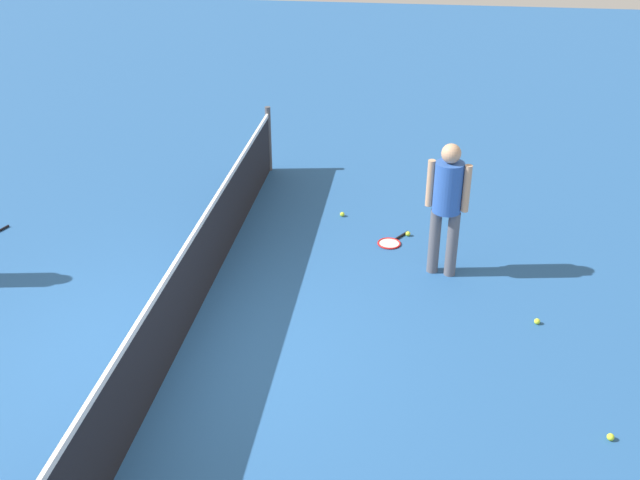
% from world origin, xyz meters
% --- Properties ---
extents(ground_plane, '(40.00, 40.00, 0.00)m').
position_xyz_m(ground_plane, '(0.00, 0.00, 0.00)').
color(ground_plane, '#265693').
extents(court_net, '(10.09, 0.09, 1.07)m').
position_xyz_m(court_net, '(0.00, 0.00, 0.50)').
color(court_net, '#4C4C51').
rests_on(court_net, ground_plane).
extents(player_near_side, '(0.41, 0.53, 1.70)m').
position_xyz_m(player_near_side, '(2.04, -2.76, 1.01)').
color(player_near_side, '#595960').
rests_on(player_near_side, ground_plane).
extents(tennis_racket_near_player, '(0.58, 0.46, 0.03)m').
position_xyz_m(tennis_racket_near_player, '(2.71, -2.10, 0.01)').
color(tennis_racket_near_player, red).
rests_on(tennis_racket_near_player, ground_plane).
extents(tennis_ball_near_player, '(0.07, 0.07, 0.07)m').
position_xyz_m(tennis_ball_near_player, '(2.96, -2.33, 0.03)').
color(tennis_ball_near_player, '#C6E033').
rests_on(tennis_ball_near_player, ground_plane).
extents(tennis_ball_by_net, '(0.07, 0.07, 0.07)m').
position_xyz_m(tennis_ball_by_net, '(3.44, -1.37, 0.03)').
color(tennis_ball_by_net, '#C6E033').
rests_on(tennis_ball_by_net, ground_plane).
extents(tennis_ball_midcourt, '(0.07, 0.07, 0.07)m').
position_xyz_m(tennis_ball_midcourt, '(-0.72, -4.23, 0.03)').
color(tennis_ball_midcourt, '#C6E033').
rests_on(tennis_ball_midcourt, ground_plane).
extents(tennis_ball_stray_left, '(0.07, 0.07, 0.07)m').
position_xyz_m(tennis_ball_stray_left, '(1.05, -3.81, 0.03)').
color(tennis_ball_stray_left, '#C6E033').
rests_on(tennis_ball_stray_left, ground_plane).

